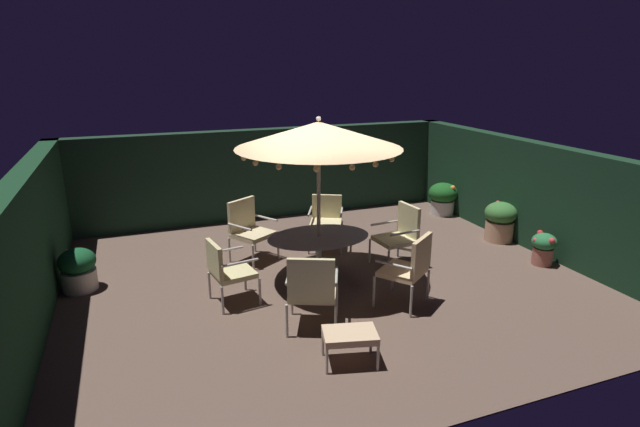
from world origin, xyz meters
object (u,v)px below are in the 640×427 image
(patio_dining_table, at_px, (319,245))
(potted_plant_back_center, at_px, (443,197))
(patio_chair_south, at_px, (326,218))
(potted_plant_right_far, at_px, (500,220))
(potted_plant_left_far, at_px, (78,269))
(patio_chair_north, at_px, (226,268))
(patio_chair_southwest, at_px, (249,226))
(ottoman_footrest, at_px, (350,336))
(patio_umbrella, at_px, (319,135))
(patio_chair_southeast, at_px, (400,232))
(patio_chair_northeast, at_px, (312,288))
(potted_plant_right_near, at_px, (544,247))
(patio_chair_east, at_px, (410,265))

(patio_dining_table, bearing_deg, potted_plant_back_center, 31.32)
(patio_chair_south, xyz_separation_m, potted_plant_right_far, (3.16, -0.83, -0.16))
(patio_dining_table, height_order, potted_plant_left_far, patio_dining_table)
(patio_chair_north, height_order, potted_plant_back_center, patio_chair_north)
(patio_chair_southwest, distance_m, ottoman_footrest, 3.43)
(patio_chair_north, xyz_separation_m, potted_plant_right_far, (5.24, 0.73, -0.14))
(patio_umbrella, relative_size, patio_chair_southwest, 2.43)
(patio_umbrella, bearing_deg, patio_chair_southeast, 5.16)
(patio_chair_northeast, bearing_deg, patio_chair_southwest, 94.14)
(patio_chair_southeast, height_order, potted_plant_left_far, patio_chair_southeast)
(patio_umbrella, relative_size, potted_plant_back_center, 3.59)
(potted_plant_left_far, bearing_deg, potted_plant_right_near, -13.32)
(patio_umbrella, relative_size, patio_chair_east, 2.45)
(patio_chair_northeast, bearing_deg, ottoman_footrest, -79.39)
(patio_dining_table, relative_size, patio_chair_northeast, 1.51)
(potted_plant_back_center, bearing_deg, ottoman_footrest, -133.41)
(ottoman_footrest, height_order, potted_plant_right_near, potted_plant_right_near)
(patio_chair_southwest, bearing_deg, potted_plant_back_center, 12.90)
(patio_chair_northeast, relative_size, potted_plant_right_far, 1.40)
(patio_dining_table, xyz_separation_m, potted_plant_back_center, (3.76, 2.29, -0.21))
(patio_umbrella, bearing_deg, patio_chair_north, -170.47)
(potted_plant_back_center, bearing_deg, patio_chair_northeast, -140.15)
(patio_chair_north, bearing_deg, patio_chair_east, -22.12)
(patio_chair_east, distance_m, potted_plant_right_far, 3.37)
(potted_plant_right_far, bearing_deg, patio_chair_south, 165.36)
(patio_chair_southeast, distance_m, potted_plant_right_far, 2.36)
(patio_chair_south, distance_m, potted_plant_right_far, 3.27)
(patio_umbrella, relative_size, patio_chair_southeast, 2.48)
(patio_chair_east, relative_size, ottoman_footrest, 1.52)
(patio_dining_table, height_order, patio_chair_north, patio_chair_north)
(patio_chair_east, xyz_separation_m, potted_plant_left_far, (-4.28, 2.16, -0.26))
(patio_dining_table, relative_size, patio_chair_east, 1.52)
(patio_chair_southwest, bearing_deg, potted_plant_right_near, -23.55)
(patio_chair_southwest, bearing_deg, potted_plant_left_far, -174.04)
(ottoman_footrest, distance_m, potted_plant_right_near, 4.39)
(patio_dining_table, relative_size, potted_plant_left_far, 2.45)
(potted_plant_left_far, bearing_deg, patio_chair_east, -26.77)
(patio_chair_east, xyz_separation_m, potted_plant_back_center, (2.89, 3.47, -0.21))
(patio_umbrella, bearing_deg, patio_chair_east, -53.57)
(patio_chair_east, height_order, patio_chair_southwest, patio_chair_southwest)
(patio_chair_south, relative_size, ottoman_footrest, 1.39)
(potted_plant_right_near, bearing_deg, patio_chair_north, 174.83)
(ottoman_footrest, distance_m, potted_plant_right_far, 5.00)
(patio_umbrella, distance_m, potted_plant_left_far, 4.02)
(patio_umbrella, bearing_deg, potted_plant_right_near, -10.82)
(patio_dining_table, bearing_deg, patio_chair_southwest, 122.21)
(patio_chair_southwest, xyz_separation_m, potted_plant_left_far, (-2.62, -0.27, -0.25))
(patio_chair_south, relative_size, potted_plant_right_near, 1.71)
(patio_chair_northeast, bearing_deg, patio_dining_table, 66.12)
(patio_chair_north, relative_size, patio_chair_northeast, 0.89)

